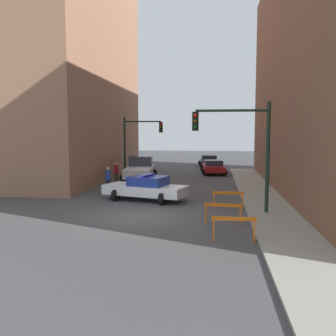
# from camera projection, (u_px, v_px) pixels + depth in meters

# --- Properties ---
(ground_plane) EXTENTS (120.00, 120.00, 0.00)m
(ground_plane) POSITION_uv_depth(u_px,v_px,m) (140.00, 216.00, 17.42)
(ground_plane) COLOR #424244
(sidewalk_right) EXTENTS (2.40, 44.00, 0.12)m
(sidewalk_right) POSITION_uv_depth(u_px,v_px,m) (277.00, 219.00, 16.64)
(sidewalk_right) COLOR gray
(sidewalk_right) RESTS_ON ground_plane
(building_corner_left) EXTENTS (14.00, 20.00, 23.54)m
(building_corner_left) POSITION_uv_depth(u_px,v_px,m) (32.00, 39.00, 31.59)
(building_corner_left) COLOR #93664C
(building_corner_left) RESTS_ON ground_plane
(traffic_light_near) EXTENTS (3.64, 0.35, 5.20)m
(traffic_light_near) POSITION_uv_depth(u_px,v_px,m) (243.00, 140.00, 17.59)
(traffic_light_near) COLOR black
(traffic_light_near) RESTS_ON sidewalk_right
(traffic_light_far) EXTENTS (3.44, 0.35, 5.20)m
(traffic_light_far) POSITION_uv_depth(u_px,v_px,m) (137.00, 138.00, 32.44)
(traffic_light_far) COLOR black
(traffic_light_far) RESTS_ON ground_plane
(police_car) EXTENTS (5.03, 3.15, 1.52)m
(police_car) POSITION_uv_depth(u_px,v_px,m) (146.00, 188.00, 21.37)
(police_car) COLOR white
(police_car) RESTS_ON ground_plane
(white_truck) EXTENTS (2.96, 5.56, 1.90)m
(white_truck) POSITION_uv_depth(u_px,v_px,m) (140.00, 169.00, 30.39)
(white_truck) COLOR silver
(white_truck) RESTS_ON ground_plane
(parked_car_near) EXTENTS (2.54, 4.45, 1.31)m
(parked_car_near) POSITION_uv_depth(u_px,v_px,m) (213.00, 167.00, 34.67)
(parked_car_near) COLOR maroon
(parked_car_near) RESTS_ON ground_plane
(parked_car_mid) EXTENTS (2.53, 4.45, 1.31)m
(parked_car_mid) POSITION_uv_depth(u_px,v_px,m) (209.00, 161.00, 42.02)
(parked_car_mid) COLOR #474C51
(parked_car_mid) RESTS_ON ground_plane
(pedestrian_crossing) EXTENTS (0.49, 0.49, 1.66)m
(pedestrian_crossing) POSITION_uv_depth(u_px,v_px,m) (108.00, 179.00, 24.16)
(pedestrian_crossing) COLOR black
(pedestrian_crossing) RESTS_ON ground_plane
(pedestrian_corner) EXTENTS (0.45, 0.45, 1.66)m
(pedestrian_corner) POSITION_uv_depth(u_px,v_px,m) (116.00, 173.00, 27.97)
(pedestrian_corner) COLOR #382D23
(pedestrian_corner) RESTS_ON ground_plane
(barrier_front) EXTENTS (1.60, 0.21, 0.90)m
(barrier_front) POSITION_uv_depth(u_px,v_px,m) (234.00, 225.00, 13.39)
(barrier_front) COLOR orange
(barrier_front) RESTS_ON ground_plane
(barrier_mid) EXTENTS (1.60, 0.24, 0.90)m
(barrier_mid) POSITION_uv_depth(u_px,v_px,m) (223.00, 210.00, 15.86)
(barrier_mid) COLOR orange
(barrier_mid) RESTS_ON ground_plane
(barrier_back) EXTENTS (1.60, 0.22, 0.90)m
(barrier_back) POSITION_uv_depth(u_px,v_px,m) (228.00, 197.00, 19.01)
(barrier_back) COLOR orange
(barrier_back) RESTS_ON ground_plane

